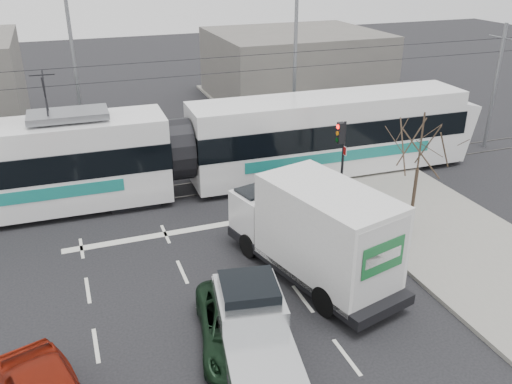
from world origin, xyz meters
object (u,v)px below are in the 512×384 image
object	(u,v)px
street_lamp_near	(292,58)
green_car	(235,326)
bare_tree	(420,147)
tram	(178,151)
silver_pickup	(253,327)
street_lamp_far	(71,66)
traffic_signal	(341,144)
navy_pickup	(318,212)
box_truck	(315,232)

from	to	relation	value
street_lamp_near	green_car	bearing A→B (deg)	-118.80
bare_tree	tram	bearing A→B (deg)	137.01
silver_pickup	green_car	bearing A→B (deg)	125.45
street_lamp_far	tram	xyz separation A→B (m)	(3.98, -6.22, -2.98)
traffic_signal	street_lamp_far	world-z (taller)	street_lamp_far
bare_tree	navy_pickup	distance (m)	4.62
traffic_signal	street_lamp_far	distance (m)	14.47
silver_pickup	street_lamp_near	bearing A→B (deg)	72.91
street_lamp_near	street_lamp_far	distance (m)	11.67
box_truck	green_car	bearing A→B (deg)	-161.00
box_truck	green_car	distance (m)	4.59
traffic_signal	green_car	distance (m)	11.09
street_lamp_far	green_car	world-z (taller)	street_lamp_far
silver_pickup	box_truck	bearing A→B (deg)	52.43
silver_pickup	navy_pickup	xyz separation A→B (m)	(4.83, 5.70, 0.10)
street_lamp_far	box_truck	xyz separation A→B (m)	(6.78, -14.88, -3.33)
traffic_signal	silver_pickup	size ratio (longest dim) A/B	0.62
tram	green_car	size ratio (longest dim) A/B	6.58
bare_tree	box_truck	size ratio (longest dim) A/B	0.66
street_lamp_far	navy_pickup	size ratio (longest dim) A/B	1.68
traffic_signal	street_lamp_near	bearing A→B (deg)	83.59
street_lamp_far	silver_pickup	size ratio (longest dim) A/B	1.56
street_lamp_near	tram	distance (m)	9.13
tram	navy_pickup	distance (m)	7.49
bare_tree	green_car	world-z (taller)	bare_tree
street_lamp_far	tram	size ratio (longest dim) A/B	0.31
street_lamp_far	green_car	distance (m)	18.15
green_car	box_truck	bearing A→B (deg)	44.04
street_lamp_near	street_lamp_far	bearing A→B (deg)	170.13
bare_tree	box_truck	bearing A→B (deg)	-164.62
silver_pickup	street_lamp_far	bearing A→B (deg)	110.48
box_truck	bare_tree	bearing A→B (deg)	1.01
navy_pickup	street_lamp_far	bearing A→B (deg)	121.82
street_lamp_near	silver_pickup	xyz separation A→B (m)	(-8.10, -15.99, -4.11)
street_lamp_near	green_car	size ratio (longest dim) A/B	2.01
bare_tree	green_car	distance (m)	10.02
street_lamp_far	silver_pickup	xyz separation A→B (m)	(3.40, -17.99, -4.11)
traffic_signal	tram	xyz separation A→B (m)	(-6.68, 3.28, -0.61)
bare_tree	street_lamp_far	distance (m)	17.97
street_lamp_near	navy_pickup	distance (m)	11.52
street_lamp_far	box_truck	distance (m)	16.69
bare_tree	tram	xyz separation A→B (m)	(-7.81, 7.28, -1.66)
traffic_signal	navy_pickup	bearing A→B (deg)	-130.98
street_lamp_near	traffic_signal	bearing A→B (deg)	-96.41
bare_tree	silver_pickup	xyz separation A→B (m)	(-8.38, -4.49, -2.79)
green_car	navy_pickup	bearing A→B (deg)	54.93
tram	navy_pickup	world-z (taller)	tram
navy_pickup	tram	bearing A→B (deg)	123.02
bare_tree	silver_pickup	bearing A→B (deg)	-151.82
traffic_signal	box_truck	xyz separation A→B (m)	(-3.87, -5.37, -0.96)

